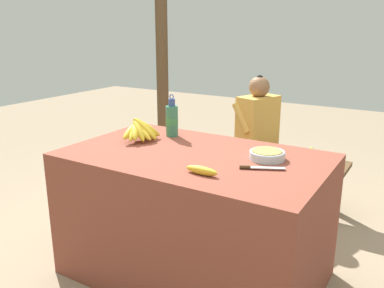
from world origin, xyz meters
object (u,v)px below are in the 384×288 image
object	(u,v)px
water_bottle	(172,120)
seated_vendor	(253,130)
banana_bunch_ripe	(140,129)
loose_banana_front	(202,170)
serving_bowl	(267,154)
knife	(256,167)
banana_bunch_green	(313,154)
support_post_near	(162,62)
wooden_bench	(265,163)

from	to	relation	value
water_bottle	seated_vendor	world-z (taller)	seated_vendor
banana_bunch_ripe	water_bottle	world-z (taller)	water_bottle
loose_banana_front	water_bottle	bearing A→B (deg)	135.26
serving_bowl	knife	xyz separation A→B (m)	(0.01, -0.18, -0.02)
knife	banana_bunch_green	world-z (taller)	knife
serving_bowl	knife	distance (m)	0.19
water_bottle	knife	size ratio (longest dim) A/B	1.29
water_bottle	support_post_near	bearing A→B (deg)	127.46
wooden_bench	seated_vendor	xyz separation A→B (m)	(-0.12, -0.02, 0.28)
knife	banana_bunch_green	distance (m)	1.32
wooden_bench	support_post_near	bearing A→B (deg)	164.18
loose_banana_front	banana_bunch_green	distance (m)	1.54
knife	wooden_bench	size ratio (longest dim) A/B	0.16
seated_vendor	water_bottle	bearing A→B (deg)	97.77
banana_bunch_ripe	banana_bunch_green	world-z (taller)	banana_bunch_ripe
wooden_bench	seated_vendor	world-z (taller)	seated_vendor
loose_banana_front	support_post_near	size ratio (longest dim) A/B	0.08
banana_bunch_ripe	seated_vendor	bearing A→B (deg)	75.68
loose_banana_front	banana_bunch_green	xyz separation A→B (m)	(0.16, 1.50, -0.30)
banana_bunch_ripe	loose_banana_front	world-z (taller)	banana_bunch_ripe
banana_bunch_ripe	knife	size ratio (longest dim) A/B	1.43
serving_bowl	water_bottle	distance (m)	0.74
serving_bowl	loose_banana_front	distance (m)	0.44
serving_bowl	banana_bunch_ripe	bearing A→B (deg)	-176.16
banana_bunch_ripe	loose_banana_front	size ratio (longest dim) A/B	1.75
loose_banana_front	support_post_near	bearing A→B (deg)	129.86
banana_bunch_green	knife	bearing A→B (deg)	-88.47
serving_bowl	banana_bunch_green	distance (m)	1.15
serving_bowl	banana_bunch_green	bearing A→B (deg)	91.26
loose_banana_front	seated_vendor	distance (m)	1.54
seated_vendor	support_post_near	world-z (taller)	support_post_near
loose_banana_front	banana_bunch_ripe	bearing A→B (deg)	152.53
knife	banana_bunch_green	xyz separation A→B (m)	(-0.03, 1.29, -0.28)
banana_bunch_ripe	support_post_near	distance (m)	1.81
knife	serving_bowl	bearing A→B (deg)	66.74
loose_banana_front	support_post_near	xyz separation A→B (m)	(-1.57, 1.88, 0.32)
banana_bunch_green	support_post_near	bearing A→B (deg)	167.59
wooden_bench	loose_banana_front	bearing A→B (deg)	-80.98
knife	support_post_near	bearing A→B (deg)	110.22
loose_banana_front	seated_vendor	xyz separation A→B (m)	(-0.36, 1.49, -0.16)
wooden_bench	serving_bowl	bearing A→B (deg)	-68.96
knife	wooden_bench	bearing A→B (deg)	82.25
banana_bunch_ripe	seated_vendor	xyz separation A→B (m)	(0.29, 1.15, -0.22)
knife	seated_vendor	xyz separation A→B (m)	(-0.55, 1.28, -0.15)
banana_bunch_ripe	banana_bunch_green	bearing A→B (deg)	54.98
banana_bunch_green	support_post_near	xyz separation A→B (m)	(-1.73, 0.38, 0.62)
loose_banana_front	wooden_bench	size ratio (longest dim) A/B	0.13
support_post_near	serving_bowl	bearing A→B (deg)	-40.21
wooden_bench	banana_bunch_green	world-z (taller)	banana_bunch_green
banana_bunch_ripe	serving_bowl	xyz separation A→B (m)	(0.84, 0.06, -0.05)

